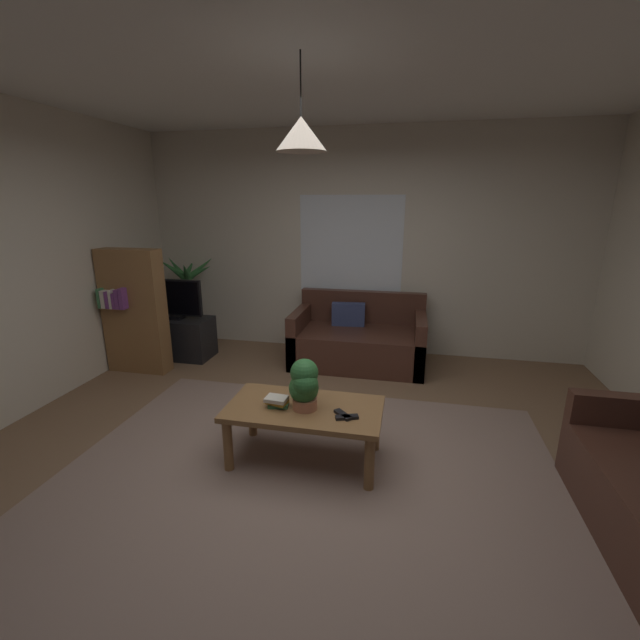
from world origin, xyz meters
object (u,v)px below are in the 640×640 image
object	(u,v)px
book_on_table_1	(277,401)
bookshelf_corner	(134,311)
coffee_table	(304,415)
pendant_lamp	(301,134)
potted_palm_corner	(189,303)
remote_on_table_0	(347,417)
remote_on_table_1	(343,415)
tv	(171,299)
couch_under_window	(358,341)
book_on_table_2	(276,399)
potted_plant_on_table	(304,384)
book_on_table_0	(279,405)
tv_stand	(176,337)

from	to	relation	value
book_on_table_1	bookshelf_corner	bearing A→B (deg)	147.45
book_on_table_1	bookshelf_corner	size ratio (longest dim) A/B	0.11
coffee_table	pendant_lamp	distance (m)	1.92
potted_palm_corner	bookshelf_corner	xyz separation A→B (m)	(-0.12, -0.98, 0.14)
remote_on_table_0	potted_palm_corner	distance (m)	3.48
remote_on_table_1	tv	distance (m)	3.07
couch_under_window	book_on_table_2	distance (m)	2.15
couch_under_window	coffee_table	xyz separation A→B (m)	(-0.15, -2.05, 0.10)
couch_under_window	potted_plant_on_table	world-z (taller)	couch_under_window
book_on_table_1	tv	world-z (taller)	tv
potted_plant_on_table	pendant_lamp	size ratio (longest dim) A/B	0.67
potted_plant_on_table	tv	size ratio (longest dim) A/B	0.48
pendant_lamp	potted_plant_on_table	bearing A→B (deg)	-70.50
couch_under_window	book_on_table_0	bearing A→B (deg)	-99.03
remote_on_table_0	remote_on_table_1	bearing A→B (deg)	-150.77
book_on_table_0	remote_on_table_0	distance (m)	0.52
coffee_table	book_on_table_0	distance (m)	0.21
pendant_lamp	potted_palm_corner	bearing A→B (deg)	133.68
coffee_table	book_on_table_2	bearing A→B (deg)	-164.58
book_on_table_0	pendant_lamp	world-z (taller)	pendant_lamp
couch_under_window	remote_on_table_0	world-z (taller)	couch_under_window
book_on_table_2	bookshelf_corner	distance (m)	2.51
potted_plant_on_table	remote_on_table_1	bearing A→B (deg)	-11.75
book_on_table_0	tv	size ratio (longest dim) A/B	0.18
potted_palm_corner	bookshelf_corner	bearing A→B (deg)	-96.99
remote_on_table_1	bookshelf_corner	world-z (taller)	bookshelf_corner
potted_palm_corner	pendant_lamp	distance (m)	3.60
coffee_table	book_on_table_1	bearing A→B (deg)	-168.02
coffee_table	book_on_table_1	xyz separation A→B (m)	(-0.20, -0.04, 0.11)
couch_under_window	book_on_table_0	distance (m)	2.13
coffee_table	potted_palm_corner	bearing A→B (deg)	133.68
couch_under_window	remote_on_table_0	size ratio (longest dim) A/B	9.65
book_on_table_2	bookshelf_corner	xyz separation A→B (m)	(-2.11, 1.36, 0.20)
couch_under_window	pendant_lamp	size ratio (longest dim) A/B	2.77
tv	potted_palm_corner	world-z (taller)	potted_palm_corner
potted_plant_on_table	pendant_lamp	xyz separation A→B (m)	(-0.01, 0.02, 1.66)
book_on_table_0	tv_stand	distance (m)	2.68
couch_under_window	bookshelf_corner	distance (m)	2.60
potted_plant_on_table	couch_under_window	bearing A→B (deg)	86.13
book_on_table_1	tv_stand	size ratio (longest dim) A/B	0.17
potted_palm_corner	couch_under_window	bearing A→B (deg)	-5.65
couch_under_window	remote_on_table_1	bearing A→B (deg)	-85.93
couch_under_window	remote_on_table_0	distance (m)	2.18
book_on_table_2	bookshelf_corner	size ratio (longest dim) A/B	0.11
couch_under_window	potted_palm_corner	distance (m)	2.36
book_on_table_0	tv_stand	bearing A→B (deg)	136.33
book_on_table_1	remote_on_table_1	size ratio (longest dim) A/B	0.93
couch_under_window	potted_palm_corner	size ratio (longest dim) A/B	1.27
couch_under_window	potted_plant_on_table	distance (m)	2.11
coffee_table	tv_stand	world-z (taller)	tv_stand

